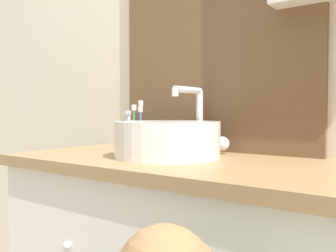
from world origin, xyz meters
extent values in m
cube|color=beige|center=(0.00, 0.63, 1.25)|extent=(3.20, 0.06, 2.50)
cube|color=brown|center=(-0.10, 0.59, 1.31)|extent=(0.79, 0.02, 1.03)
cube|color=#B2C1CC|center=(-0.10, 0.58, 1.31)|extent=(0.73, 0.01, 0.97)
cube|color=#99754C|center=(0.00, 0.33, 0.83)|extent=(1.23, 0.53, 0.03)
sphere|color=silver|center=(-0.28, 0.08, 0.61)|extent=(0.02, 0.02, 0.02)
cylinder|color=white|center=(-0.12, 0.34, 0.90)|extent=(0.33, 0.33, 0.11)
cylinder|color=silver|center=(-0.12, 0.34, 0.95)|extent=(0.27, 0.27, 0.01)
cylinder|color=silver|center=(-0.12, 0.53, 0.95)|extent=(0.02, 0.02, 0.21)
cylinder|color=silver|center=(-0.12, 0.45, 1.06)|extent=(0.02, 0.15, 0.02)
cylinder|color=silver|center=(-0.12, 0.38, 1.05)|extent=(0.02, 0.02, 0.02)
sphere|color=white|center=(-0.03, 0.53, 0.88)|extent=(0.05, 0.05, 0.05)
cylinder|color=#4C93C6|center=(-0.36, 0.49, 0.88)|extent=(0.08, 0.08, 0.08)
cylinder|color=#3884DB|center=(-0.35, 0.49, 0.93)|extent=(0.01, 0.01, 0.15)
cube|color=white|center=(-0.35, 0.49, 0.99)|extent=(0.01, 0.02, 0.02)
cylinder|color=#D6423D|center=(-0.37, 0.51, 0.94)|extent=(0.01, 0.01, 0.17)
cube|color=white|center=(-0.37, 0.51, 1.02)|extent=(0.01, 0.02, 0.02)
cylinder|color=#47B26B|center=(-0.37, 0.47, 0.93)|extent=(0.01, 0.01, 0.16)
cube|color=white|center=(-0.37, 0.47, 1.00)|extent=(0.01, 0.02, 0.02)
cylinder|color=#6B93B2|center=(-0.46, 0.53, 0.90)|extent=(0.05, 0.05, 0.11)
cylinder|color=silver|center=(-0.46, 0.53, 0.96)|extent=(0.02, 0.02, 0.02)
cube|color=silver|center=(-0.46, 0.52, 0.98)|extent=(0.02, 0.03, 0.02)
camera|label=1|loc=(0.58, -0.59, 0.99)|focal=40.00mm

